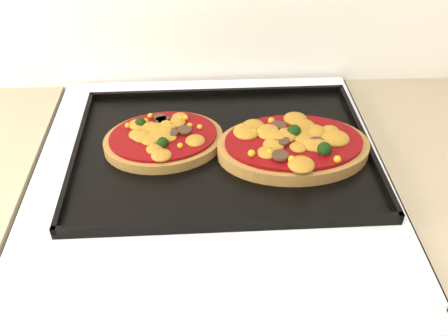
{
  "coord_description": "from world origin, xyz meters",
  "views": [
    {
      "loc": [
        0.0,
        1.05,
        1.44
      ],
      "look_at": [
        0.03,
        1.68,
        0.92
      ],
      "focal_mm": 40.0,
      "sensor_mm": 36.0,
      "label": 1
    }
  ],
  "objects_px": {
    "stove": "(214,322)",
    "pizza_left": "(164,138)",
    "pizza_right": "(293,145)",
    "baking_tray": "(223,149)"
  },
  "relations": [
    {
      "from": "pizza_right",
      "to": "baking_tray",
      "type": "bearing_deg",
      "value": 171.74
    },
    {
      "from": "baking_tray",
      "to": "pizza_left",
      "type": "distance_m",
      "value": 0.1
    },
    {
      "from": "stove",
      "to": "pizza_right",
      "type": "distance_m",
      "value": 0.5
    },
    {
      "from": "pizza_left",
      "to": "pizza_right",
      "type": "height_order",
      "value": "pizza_right"
    },
    {
      "from": "stove",
      "to": "pizza_right",
      "type": "relative_size",
      "value": 3.54
    },
    {
      "from": "baking_tray",
      "to": "pizza_right",
      "type": "xyz_separation_m",
      "value": [
        0.12,
        -0.02,
        0.02
      ]
    },
    {
      "from": "stove",
      "to": "pizza_left",
      "type": "bearing_deg",
      "value": 147.21
    },
    {
      "from": "pizza_left",
      "to": "pizza_right",
      "type": "bearing_deg",
      "value": -8.96
    },
    {
      "from": "pizza_left",
      "to": "pizza_right",
      "type": "distance_m",
      "value": 0.22
    },
    {
      "from": "pizza_left",
      "to": "stove",
      "type": "bearing_deg",
      "value": -32.79
    }
  ]
}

